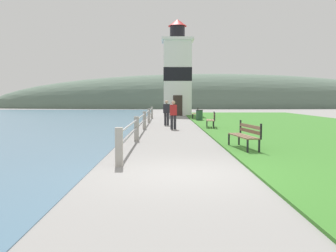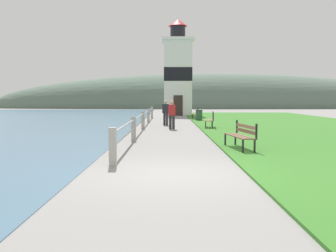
{
  "view_description": "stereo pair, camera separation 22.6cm",
  "coord_description": "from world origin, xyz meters",
  "px_view_note": "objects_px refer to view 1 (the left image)",
  "views": [
    {
      "loc": [
        -0.37,
        -8.33,
        1.71
      ],
      "look_at": [
        -0.23,
        10.63,
        0.3
      ],
      "focal_mm": 40.0,
      "sensor_mm": 36.0,
      "label": 1
    },
    {
      "loc": [
        -0.14,
        -8.33,
        1.71
      ],
      "look_at": [
        -0.23,
        10.63,
        0.3
      ],
      "focal_mm": 40.0,
      "sensor_mm": 36.0,
      "label": 2
    }
  ],
  "objects_px": {
    "park_bench_near": "(246,134)",
    "trash_bin": "(199,115)",
    "person_by_railing": "(167,112)",
    "park_bench_midway": "(212,119)",
    "lighthouse": "(177,73)",
    "park_bench_far": "(196,113)",
    "person_strolling": "(173,114)"
  },
  "relations": [
    {
      "from": "park_bench_near",
      "to": "person_by_railing",
      "type": "bearing_deg",
      "value": -85.13
    },
    {
      "from": "park_bench_near",
      "to": "lighthouse",
      "type": "distance_m",
      "value": 25.98
    },
    {
      "from": "park_bench_far",
      "to": "trash_bin",
      "type": "bearing_deg",
      "value": 98.37
    },
    {
      "from": "park_bench_near",
      "to": "lighthouse",
      "type": "bearing_deg",
      "value": -94.64
    },
    {
      "from": "person_strolling",
      "to": "person_by_railing",
      "type": "bearing_deg",
      "value": 6.41
    },
    {
      "from": "park_bench_midway",
      "to": "person_strolling",
      "type": "distance_m",
      "value": 2.3
    },
    {
      "from": "lighthouse",
      "to": "person_by_railing",
      "type": "distance_m",
      "value": 14.74
    },
    {
      "from": "trash_bin",
      "to": "park_bench_far",
      "type": "bearing_deg",
      "value": 92.25
    },
    {
      "from": "person_by_railing",
      "to": "person_strolling",
      "type": "bearing_deg",
      "value": -153.16
    },
    {
      "from": "park_bench_near",
      "to": "person_by_railing",
      "type": "xyz_separation_m",
      "value": [
        -2.57,
        11.37,
        0.32
      ]
    },
    {
      "from": "park_bench_midway",
      "to": "park_bench_far",
      "type": "distance_m",
      "value": 8.92
    },
    {
      "from": "park_bench_midway",
      "to": "person_by_railing",
      "type": "relative_size",
      "value": 1.06
    },
    {
      "from": "person_strolling",
      "to": "trash_bin",
      "type": "height_order",
      "value": "person_strolling"
    },
    {
      "from": "person_strolling",
      "to": "park_bench_midway",
      "type": "bearing_deg",
      "value": -75.21
    },
    {
      "from": "park_bench_far",
      "to": "lighthouse",
      "type": "bearing_deg",
      "value": -74.71
    },
    {
      "from": "park_bench_near",
      "to": "trash_bin",
      "type": "bearing_deg",
      "value": -97.52
    },
    {
      "from": "lighthouse",
      "to": "trash_bin",
      "type": "relative_size",
      "value": 11.39
    },
    {
      "from": "park_bench_midway",
      "to": "trash_bin",
      "type": "distance_m",
      "value": 6.88
    },
    {
      "from": "park_bench_far",
      "to": "person_by_railing",
      "type": "xyz_separation_m",
      "value": [
        -2.4,
        -6.45,
        0.32
      ]
    },
    {
      "from": "lighthouse",
      "to": "park_bench_near",
      "type": "bearing_deg",
      "value": -86.8
    },
    {
      "from": "lighthouse",
      "to": "park_bench_midway",
      "type": "bearing_deg",
      "value": -85.14
    },
    {
      "from": "trash_bin",
      "to": "person_by_railing",
      "type": "bearing_deg",
      "value": -119.27
    },
    {
      "from": "park_bench_far",
      "to": "person_strolling",
      "type": "bearing_deg",
      "value": 84.03
    },
    {
      "from": "park_bench_midway",
      "to": "person_strolling",
      "type": "xyz_separation_m",
      "value": [
        -2.19,
        -0.59,
        0.32
      ]
    },
    {
      "from": "park_bench_midway",
      "to": "person_strolling",
      "type": "relative_size",
      "value": 1.05
    },
    {
      "from": "park_bench_midway",
      "to": "lighthouse",
      "type": "distance_m",
      "value": 17.22
    },
    {
      "from": "person_by_railing",
      "to": "trash_bin",
      "type": "relative_size",
      "value": 1.88
    },
    {
      "from": "park_bench_midway",
      "to": "lighthouse",
      "type": "bearing_deg",
      "value": -79.24
    },
    {
      "from": "person_by_railing",
      "to": "trash_bin",
      "type": "height_order",
      "value": "person_by_railing"
    },
    {
      "from": "park_bench_near",
      "to": "trash_bin",
      "type": "relative_size",
      "value": 2.34
    },
    {
      "from": "park_bench_near",
      "to": "person_by_railing",
      "type": "relative_size",
      "value": 1.24
    },
    {
      "from": "lighthouse",
      "to": "person_strolling",
      "type": "relative_size",
      "value": 6.04
    }
  ]
}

